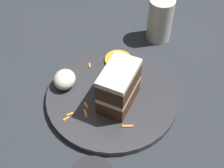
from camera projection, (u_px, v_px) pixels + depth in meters
ground_plane at (94, 88)px, 0.77m from camera, size 6.00×6.00×0.00m
dining_table at (93, 84)px, 0.76m from camera, size 1.01×1.01×0.04m
plate at (112, 96)px, 0.70m from camera, size 0.29×0.29×0.02m
cake_slice at (119, 87)px, 0.64m from camera, size 0.11×0.08×0.10m
cream_dollop at (65, 79)px, 0.70m from camera, size 0.05×0.05×0.04m
orange_garnish at (118, 60)px, 0.76m from camera, size 0.07×0.07×0.01m
carrot_shreds_scatter at (101, 99)px, 0.68m from camera, size 0.21×0.15×0.00m
drinking_glass at (160, 22)px, 0.80m from camera, size 0.06×0.06×0.12m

